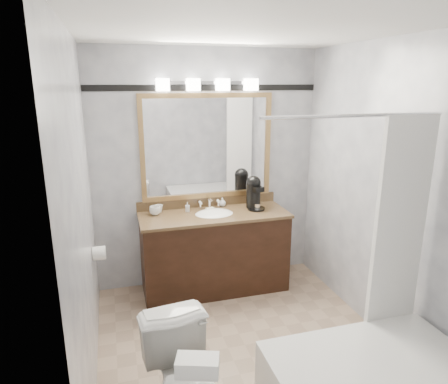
{
  "coord_description": "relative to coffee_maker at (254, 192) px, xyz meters",
  "views": [
    {
      "loc": [
        -0.97,
        -2.76,
        2.15
      ],
      "look_at": [
        -0.08,
        0.35,
        1.26
      ],
      "focal_mm": 32.0,
      "sensor_mm": 36.0,
      "label": 1
    }
  ],
  "objects": [
    {
      "name": "cup_right",
      "position": [
        -0.99,
        0.14,
        -0.14
      ],
      "size": [
        0.08,
        0.08,
        0.08
      ],
      "primitive_type": "imported",
      "rotation": [
        0.0,
        0.0,
        0.0
      ],
      "color": "white",
      "rests_on": "vanity"
    },
    {
      "name": "soap_bar",
      "position": [
        -0.46,
        0.06,
        -0.17
      ],
      "size": [
        0.09,
        0.07,
        0.03
      ],
      "primitive_type": "cube",
      "rotation": [
        0.0,
        0.0,
        0.3
      ],
      "color": "beige",
      "rests_on": "vanity"
    },
    {
      "name": "cup_left",
      "position": [
        -1.04,
        0.07,
        -0.14
      ],
      "size": [
        0.14,
        0.14,
        0.09
      ],
      "primitive_type": "imported",
      "rotation": [
        0.0,
        0.0,
        -0.31
      ],
      "color": "white",
      "rests_on": "vanity"
    },
    {
      "name": "bathtub",
      "position": [
        0.1,
        -1.97,
        -0.75
      ],
      "size": [
        1.3,
        0.75,
        1.96
      ],
      "color": "white",
      "rests_on": "ground"
    },
    {
      "name": "mirror",
      "position": [
        -0.45,
        0.21,
        0.47
      ],
      "size": [
        1.4,
        0.04,
        1.1
      ],
      "color": "#AD844E",
      "rests_on": "room"
    },
    {
      "name": "vanity",
      "position": [
        -0.45,
        -0.05,
        -0.59
      ],
      "size": [
        1.53,
        0.58,
        0.97
      ],
      "color": "black",
      "rests_on": "ground"
    },
    {
      "name": "accent_stripe",
      "position": [
        -0.45,
        0.22,
        1.07
      ],
      "size": [
        2.4,
        0.01,
        0.06
      ],
      "primitive_type": "cube",
      "color": "black",
      "rests_on": "room"
    },
    {
      "name": "soap_bottle_a",
      "position": [
        -0.7,
        0.08,
        -0.13
      ],
      "size": [
        0.05,
        0.05,
        0.1
      ],
      "primitive_type": "imported",
      "rotation": [
        0.0,
        0.0,
        -0.16
      ],
      "color": "white",
      "rests_on": "vanity"
    },
    {
      "name": "tp_roll",
      "position": [
        -1.59,
        -0.41,
        -0.33
      ],
      "size": [
        0.11,
        0.12,
        0.12
      ],
      "primitive_type": "cylinder",
      "rotation": [
        0.0,
        1.57,
        0.0
      ],
      "color": "white",
      "rests_on": "room"
    },
    {
      "name": "room",
      "position": [
        -0.45,
        -1.07,
        0.22
      ],
      "size": [
        2.42,
        2.62,
        2.52
      ],
      "color": "tan",
      "rests_on": "ground"
    },
    {
      "name": "coffee_maker",
      "position": [
        0.0,
        0.0,
        0.0
      ],
      "size": [
        0.19,
        0.23,
        0.36
      ],
      "rotation": [
        0.0,
        0.0,
        0.23
      ],
      "color": "black",
      "rests_on": "vanity"
    },
    {
      "name": "vanity_light_bar",
      "position": [
        -0.45,
        0.16,
        1.1
      ],
      "size": [
        1.02,
        0.14,
        0.12
      ],
      "color": "silver",
      "rests_on": "room"
    },
    {
      "name": "soap_bottle_b",
      "position": [
        -0.3,
        0.16,
        -0.13
      ],
      "size": [
        0.09,
        0.09,
        0.1
      ],
      "primitive_type": "imported",
      "rotation": [
        0.0,
        0.0,
        -0.15
      ],
      "color": "white",
      "rests_on": "vanity"
    },
    {
      "name": "tissue_box",
      "position": [
        -1.09,
        -2.19,
        -0.23
      ],
      "size": [
        0.24,
        0.18,
        0.09
      ],
      "primitive_type": "cube",
      "rotation": [
        0.0,
        0.0,
        -0.32
      ],
      "color": "white",
      "rests_on": "toilet"
    }
  ]
}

